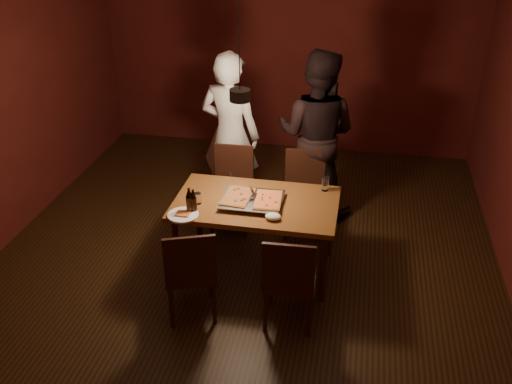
% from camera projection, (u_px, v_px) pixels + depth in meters
% --- Properties ---
extents(room_shell, '(6.00, 6.00, 6.00)m').
position_uv_depth(room_shell, '(240.00, 134.00, 4.98)').
color(room_shell, '#36220E').
rests_on(room_shell, ground).
extents(dining_table, '(1.50, 0.90, 0.75)m').
position_uv_depth(dining_table, '(256.00, 209.00, 5.27)').
color(dining_table, brown).
rests_on(dining_table, floor).
extents(chair_far_left, '(0.43, 0.43, 0.49)m').
position_uv_depth(chair_far_left, '(232.00, 180.00, 6.10)').
color(chair_far_left, '#38190F').
rests_on(chair_far_left, floor).
extents(chair_far_right, '(0.46, 0.46, 0.49)m').
position_uv_depth(chair_far_right, '(304.00, 184.00, 6.00)').
color(chair_far_right, '#38190F').
rests_on(chair_far_right, floor).
extents(chair_near_left, '(0.54, 0.54, 0.49)m').
position_uv_depth(chair_near_left, '(190.00, 267.00, 4.70)').
color(chair_near_left, '#38190F').
rests_on(chair_near_left, floor).
extents(chair_near_right, '(0.44, 0.44, 0.49)m').
position_uv_depth(chair_near_right, '(289.00, 275.00, 4.60)').
color(chair_near_right, '#38190F').
rests_on(chair_near_right, floor).
extents(pizza_tray, '(0.58, 0.48, 0.05)m').
position_uv_depth(pizza_tray, '(252.00, 201.00, 5.20)').
color(pizza_tray, silver).
rests_on(pizza_tray, dining_table).
extents(pizza_meat, '(0.27, 0.40, 0.02)m').
position_uv_depth(pizza_meat, '(238.00, 196.00, 5.21)').
color(pizza_meat, maroon).
rests_on(pizza_meat, pizza_tray).
extents(pizza_cheese, '(0.26, 0.39, 0.02)m').
position_uv_depth(pizza_cheese, '(268.00, 200.00, 5.15)').
color(pizza_cheese, gold).
rests_on(pizza_cheese, pizza_tray).
extents(spatula, '(0.17, 0.26, 0.04)m').
position_uv_depth(spatula, '(254.00, 196.00, 5.20)').
color(spatula, silver).
rests_on(spatula, pizza_tray).
extents(beer_bottle_a, '(0.06, 0.06, 0.24)m').
position_uv_depth(beer_bottle_a, '(189.00, 200.00, 5.01)').
color(beer_bottle_a, black).
rests_on(beer_bottle_a, dining_table).
extents(beer_bottle_b, '(0.06, 0.06, 0.22)m').
position_uv_depth(beer_bottle_b, '(193.00, 201.00, 5.02)').
color(beer_bottle_b, black).
rests_on(beer_bottle_b, dining_table).
extents(water_glass_left, '(0.07, 0.07, 0.11)m').
position_uv_depth(water_glass_left, '(198.00, 198.00, 5.18)').
color(water_glass_left, silver).
rests_on(water_glass_left, dining_table).
extents(water_glass_right, '(0.07, 0.07, 0.14)m').
position_uv_depth(water_glass_right, '(325.00, 184.00, 5.40)').
color(water_glass_right, silver).
rests_on(water_glass_right, dining_table).
extents(plate_slice, '(0.28, 0.28, 0.03)m').
position_uv_depth(plate_slice, '(183.00, 215.00, 5.01)').
color(plate_slice, white).
rests_on(plate_slice, dining_table).
extents(napkin, '(0.14, 0.11, 0.06)m').
position_uv_depth(napkin, '(273.00, 217.00, 4.94)').
color(napkin, white).
rests_on(napkin, dining_table).
extents(diner_white, '(0.75, 0.57, 1.84)m').
position_uv_depth(diner_white, '(230.00, 135.00, 6.20)').
color(diner_white, silver).
rests_on(diner_white, floor).
extents(diner_dark, '(1.04, 0.88, 1.86)m').
position_uv_depth(diner_dark, '(316.00, 135.00, 6.18)').
color(diner_dark, black).
rests_on(diner_dark, floor).
extents(pendant_lamp, '(0.18, 0.18, 1.10)m').
position_uv_depth(pendant_lamp, '(240.00, 94.00, 4.81)').
color(pendant_lamp, black).
rests_on(pendant_lamp, ceiling).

